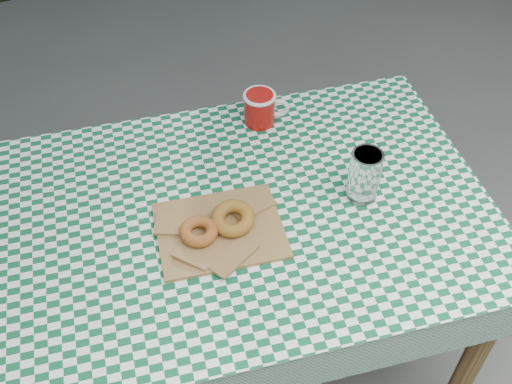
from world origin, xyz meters
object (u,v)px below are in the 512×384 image
at_px(paper_bag, 220,229).
at_px(drinking_glass, 364,175).
at_px(table, 243,295).
at_px(coffee_mug, 259,108).

bearing_deg(paper_bag, drinking_glass, -2.95).
relative_size(table, coffee_mug, 7.13).
relative_size(table, paper_bag, 4.09).
xyz_separation_m(table, coffee_mug, (0.17, 0.31, 0.43)).
bearing_deg(paper_bag, table, 31.33).
height_order(table, paper_bag, paper_bag).
relative_size(paper_bag, drinking_glass, 2.11).
height_order(paper_bag, coffee_mug, coffee_mug).
height_order(coffee_mug, drinking_glass, drinking_glass).
xyz_separation_m(paper_bag, coffee_mug, (0.25, 0.35, 0.04)).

